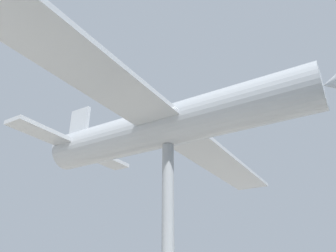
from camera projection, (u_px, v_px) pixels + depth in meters
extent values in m
cylinder|color=#999EA3|center=(168.00, 233.00, 11.15)|extent=(0.44, 0.44, 6.46)
cylinder|color=#B2B7BC|center=(168.00, 126.00, 12.89)|extent=(2.67, 11.47, 1.63)
cube|color=#B2B7BC|center=(168.00, 126.00, 12.89)|extent=(21.37, 3.88, 0.18)
cube|color=#B2B7BC|center=(76.00, 147.00, 15.28)|extent=(6.87, 1.62, 0.18)
cube|color=#B2B7BC|center=(79.00, 128.00, 15.72)|extent=(0.28, 1.11, 1.98)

